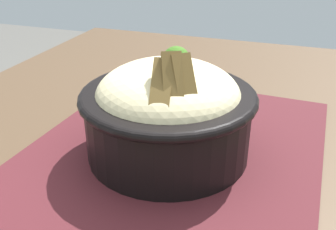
{
  "coord_description": "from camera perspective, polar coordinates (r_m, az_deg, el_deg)",
  "views": [
    {
      "loc": [
        -0.37,
        -0.1,
        0.99
      ],
      "look_at": [
        0.01,
        0.03,
        0.79
      ],
      "focal_mm": 41.19,
      "sensor_mm": 36.0,
      "label": 1
    }
  ],
  "objects": [
    {
      "name": "table",
      "position": [
        0.5,
        3.15,
        -14.18
      ],
      "size": [
        1.08,
        0.85,
        0.73
      ],
      "color": "#4C3826",
      "rests_on": "ground_plane"
    },
    {
      "name": "placemat",
      "position": [
        0.48,
        1.07,
        -4.95
      ],
      "size": [
        0.43,
        0.36,
        0.0
      ],
      "primitive_type": "cube",
      "rotation": [
        0.0,
        0.0,
        -0.05
      ],
      "color": "#47191E",
      "rests_on": "table"
    },
    {
      "name": "bowl",
      "position": [
        0.44,
        0.01,
        0.81
      ],
      "size": [
        0.22,
        0.22,
        0.14
      ],
      "color": "black",
      "rests_on": "placemat"
    },
    {
      "name": "fork",
      "position": [
        0.55,
        2.87,
        0.08
      ],
      "size": [
        0.03,
        0.13,
        0.0
      ],
      "color": "silver",
      "rests_on": "placemat"
    }
  ]
}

